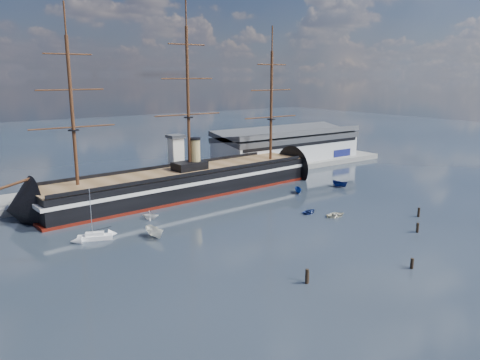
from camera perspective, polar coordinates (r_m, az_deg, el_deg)
ground at (r=128.97m, az=-1.87°, el=-3.60°), size 600.00×600.00×0.00m
quay at (r=163.73m, az=-6.02°, el=-0.13°), size 180.00×18.00×2.00m
warehouse at (r=193.15m, az=5.78°, el=4.25°), size 63.00×21.00×11.60m
quay_tower at (r=155.93m, az=-7.79°, el=2.83°), size 5.00×5.00×15.00m
warship at (r=142.99m, az=-7.41°, el=-0.39°), size 113.40×22.35×53.94m
sailboat at (r=110.65m, az=-17.28°, el=-6.56°), size 7.80×4.93×12.05m
motorboat_a at (r=108.89m, az=-10.32°, el=-6.92°), size 7.68×3.18×3.01m
motorboat_b at (r=126.87m, az=8.50°, el=-4.01°), size 1.70×3.05×1.34m
motorboat_c at (r=147.21m, az=7.12°, el=-1.62°), size 5.96×4.76×2.28m
motorboat_d at (r=122.51m, az=-10.85°, el=-4.71°), size 6.50×7.14×2.48m
motorboat_e at (r=125.02m, az=11.63°, el=-4.39°), size 1.94×3.47×1.53m
motorboat_f at (r=157.56m, az=12.06°, el=-0.86°), size 6.81×3.47×2.60m
piling_near_left at (r=85.86m, az=8.14°, el=-12.36°), size 0.64×0.64×3.40m
piling_near_mid at (r=96.70m, az=20.19°, el=-10.10°), size 0.64×0.64×2.77m
piling_near_right at (r=118.19m, az=20.78°, el=-5.98°), size 0.64×0.64×3.01m
piling_far_right at (r=130.90m, az=20.91°, el=-4.21°), size 0.64×0.64×3.15m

